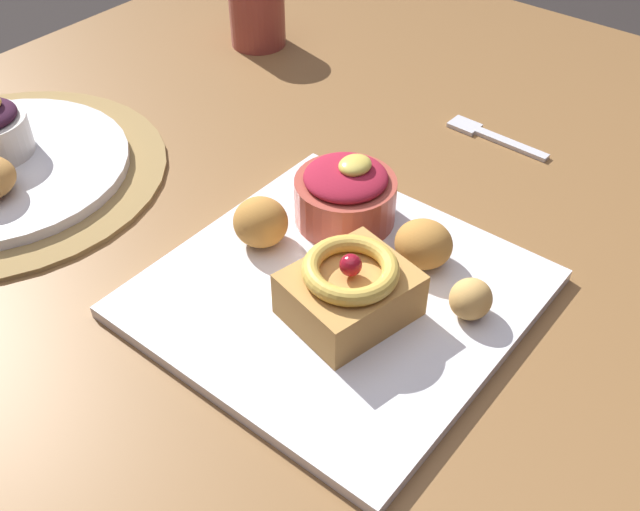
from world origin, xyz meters
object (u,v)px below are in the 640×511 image
(fork, at_px, (490,136))
(cake_slice, at_px, (350,289))
(back_plate, at_px, (0,167))
(coffee_mug, at_px, (257,12))
(fritter_middle, at_px, (424,244))
(fritter_front, at_px, (471,299))
(berry_ramekin, at_px, (346,194))
(front_plate, at_px, (337,293))
(fritter_back, at_px, (261,222))

(fork, bearing_deg, cake_slice, 99.91)
(back_plate, relative_size, coffee_mug, 2.99)
(cake_slice, relative_size, coffee_mug, 1.28)
(fritter_middle, height_order, coffee_mug, coffee_mug)
(cake_slice, height_order, fork, cake_slice)
(fritter_front, xyz_separation_m, back_plate, (-0.12, 0.51, -0.02))
(fork, distance_m, coffee_mug, 0.38)
(fritter_middle, bearing_deg, fritter_front, -114.78)
(berry_ramekin, bearing_deg, fritter_middle, -93.83)
(cake_slice, relative_size, fritter_middle, 2.19)
(front_plate, distance_m, berry_ramekin, 0.11)
(berry_ramekin, distance_m, fritter_back, 0.09)
(coffee_mug, bearing_deg, cake_slice, -129.57)
(fritter_front, bearing_deg, berry_ramekin, 76.95)
(cake_slice, height_order, fritter_middle, cake_slice)
(fritter_back, bearing_deg, back_plate, 105.62)
(berry_ramekin, distance_m, coffee_mug, 0.43)
(fritter_front, relative_size, fork, 0.30)
(fritter_front, bearing_deg, front_plate, 113.44)
(front_plate, height_order, coffee_mug, coffee_mug)
(fritter_back, bearing_deg, berry_ramekin, -27.66)
(fritter_front, height_order, fritter_back, fritter_back)
(fritter_middle, xyz_separation_m, fork, (0.24, 0.06, -0.03))
(cake_slice, height_order, fritter_front, cake_slice)
(fritter_front, relative_size, back_plate, 0.14)
(cake_slice, height_order, berry_ramekin, berry_ramekin)
(fritter_front, xyz_separation_m, fritter_middle, (0.03, 0.07, 0.00))
(fritter_middle, height_order, fork, fritter_middle)
(front_plate, distance_m, back_plate, 0.41)
(back_plate, bearing_deg, fritter_front, -76.14)
(fritter_back, relative_size, coffee_mug, 0.57)
(fritter_front, distance_m, coffee_mug, 0.58)
(front_plate, xyz_separation_m, fritter_middle, (0.08, -0.04, 0.03))
(berry_ramekin, xyz_separation_m, coffee_mug, (0.25, 0.34, 0.00))
(fritter_middle, relative_size, coffee_mug, 0.58)
(back_plate, bearing_deg, berry_ramekin, -64.78)
(cake_slice, xyz_separation_m, fritter_front, (0.06, -0.08, -0.01))
(front_plate, distance_m, fork, 0.32)
(front_plate, height_order, fritter_front, fritter_front)
(fritter_front, relative_size, fritter_middle, 0.71)
(fritter_middle, distance_m, fork, 0.25)
(fork, bearing_deg, fritter_middle, 105.86)
(front_plate, bearing_deg, berry_ramekin, 33.65)
(berry_ramekin, bearing_deg, cake_slice, -141.10)
(fritter_middle, height_order, back_plate, fritter_middle)
(front_plate, xyz_separation_m, coffee_mug, (0.33, 0.40, 0.04))
(fritter_back, distance_m, back_plate, 0.32)
(fritter_back, distance_m, coffee_mug, 0.45)
(fritter_front, height_order, coffee_mug, coffee_mug)
(front_plate, bearing_deg, fritter_middle, -26.54)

